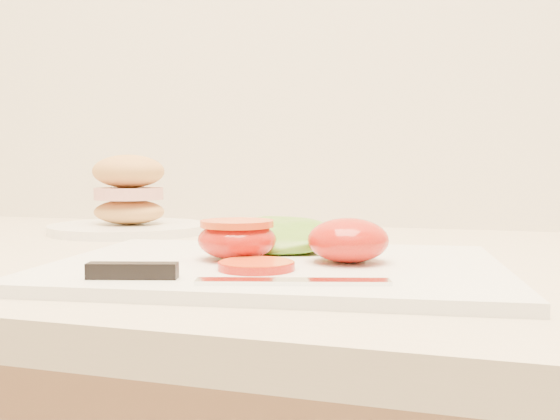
# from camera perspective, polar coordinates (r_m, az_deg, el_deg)

# --- Properties ---
(cutting_board) EXTENTS (0.42, 0.33, 0.01)m
(cutting_board) POSITION_cam_1_polar(r_m,az_deg,el_deg) (0.55, -0.30, -5.25)
(cutting_board) COLOR silver
(cutting_board) RESTS_ON counter
(tomato_half_dome) EXTENTS (0.07, 0.07, 0.04)m
(tomato_half_dome) POSITION_cam_1_polar(r_m,az_deg,el_deg) (0.55, 6.25, -2.76)
(tomato_half_dome) COLOR red
(tomato_half_dome) RESTS_ON cutting_board
(tomato_half_cut) EXTENTS (0.07, 0.07, 0.04)m
(tomato_half_cut) POSITION_cam_1_polar(r_m,az_deg,el_deg) (0.56, -3.94, -2.55)
(tomato_half_cut) COLOR red
(tomato_half_cut) RESTS_ON cutting_board
(tomato_slice_0) EXTENTS (0.06, 0.06, 0.01)m
(tomato_slice_0) POSITION_cam_1_polar(r_m,az_deg,el_deg) (0.51, -2.18, -5.09)
(tomato_slice_0) COLOR #D3571B
(tomato_slice_0) RESTS_ON cutting_board
(lettuce_leaf_0) EXTENTS (0.16, 0.13, 0.03)m
(lettuce_leaf_0) POSITION_cam_1_polar(r_m,az_deg,el_deg) (0.63, -0.50, -2.37)
(lettuce_leaf_0) COLOR #519728
(lettuce_leaf_0) RESTS_ON cutting_board
(knife) EXTENTS (0.22, 0.06, 0.01)m
(knife) POSITION_cam_1_polar(r_m,az_deg,el_deg) (0.47, -7.89, -5.89)
(knife) COLOR silver
(knife) RESTS_ON cutting_board
(sandwich_plate) EXTENTS (0.22, 0.22, 0.11)m
(sandwich_plate) POSITION_cam_1_polar(r_m,az_deg,el_deg) (0.91, -13.63, 0.43)
(sandwich_plate) COLOR white
(sandwich_plate) RESTS_ON counter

